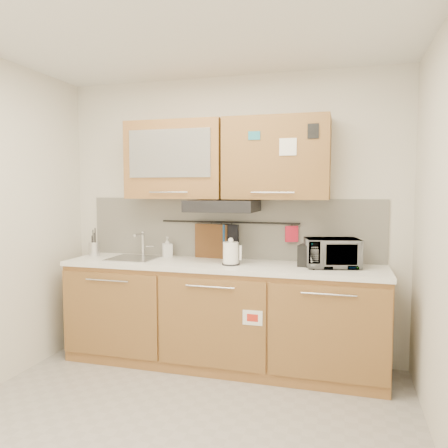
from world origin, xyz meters
The scene contains 19 objects.
floor centered at (0.00, 0.00, 0.00)m, with size 3.20×3.20×0.00m, color #9E9993.
ceiling centered at (0.00, 0.00, 2.60)m, with size 3.20×3.20×0.00m, color white.
wall_back centered at (0.00, 1.50, 1.30)m, with size 3.20×3.20×0.00m, color silver.
base_cabinet centered at (0.00, 1.19, 0.41)m, with size 2.80×0.64×0.88m.
countertop centered at (0.00, 1.19, 0.90)m, with size 2.82×0.62×0.04m, color white.
backsplash centered at (0.00, 1.49, 1.20)m, with size 2.80×0.02×0.56m, color silver.
upper_cabinets centered at (0.00, 1.32, 1.83)m, with size 1.82×0.37×0.70m.
range_hood centered at (0.00, 1.25, 1.42)m, with size 0.60×0.46×0.10m, color black.
sink centered at (-0.85, 1.21, 0.92)m, with size 0.42×0.40×0.26m.
utensil_rail centered at (0.00, 1.45, 1.26)m, with size 0.02×0.02×1.30m, color black.
utensil_crock centered at (-1.30, 1.26, 0.99)m, with size 0.12×0.12×0.27m.
kettle centered at (0.10, 1.13, 1.01)m, with size 0.17×0.15×0.23m.
toaster centered at (0.79, 1.23, 1.01)m, with size 0.26×0.18×0.18m.
microwave centered at (0.94, 1.25, 1.04)m, with size 0.43×0.29×0.24m, color #999999.
soap_bottle centered at (-0.58, 1.37, 1.02)m, with size 0.09×0.09×0.19m, color #999999.
cutting_board centered at (-0.17, 1.44, 1.04)m, with size 0.32×0.02×0.40m, color brown.
oven_mitt centered at (-0.07, 1.44, 1.15)m, with size 0.11×0.03×0.18m, color navy.
dark_pouch centered at (0.03, 1.44, 1.13)m, with size 0.14×0.04×0.21m, color black.
pot_holder centered at (0.58, 1.44, 1.17)m, with size 0.12×0.02×0.14m, color red.
Camera 1 is at (1.04, -2.45, 1.57)m, focal length 35.00 mm.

